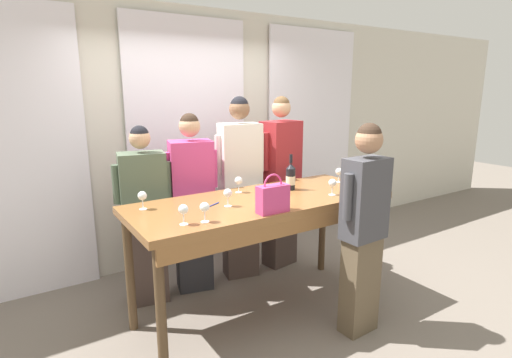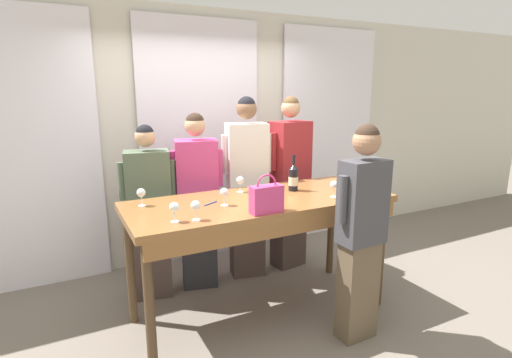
# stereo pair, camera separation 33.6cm
# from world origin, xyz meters

# --- Properties ---
(ground_plane) EXTENTS (18.00, 18.00, 0.00)m
(ground_plane) POSITION_xyz_m (0.00, 0.00, 0.00)
(ground_plane) COLOR #70665B
(wall_back) EXTENTS (12.00, 0.06, 2.80)m
(wall_back) POSITION_xyz_m (0.00, 1.51, 1.40)
(wall_back) COLOR beige
(wall_back) RESTS_ON ground_plane
(curtain_panel_left) EXTENTS (1.39, 0.03, 2.69)m
(curtain_panel_left) POSITION_xyz_m (-1.77, 1.45, 1.34)
(curtain_panel_left) COLOR white
(curtain_panel_left) RESTS_ON ground_plane
(curtain_panel_center) EXTENTS (1.39, 0.03, 2.69)m
(curtain_panel_center) POSITION_xyz_m (0.00, 1.45, 1.34)
(curtain_panel_center) COLOR white
(curtain_panel_center) RESTS_ON ground_plane
(curtain_panel_right) EXTENTS (1.39, 0.03, 2.69)m
(curtain_panel_right) POSITION_xyz_m (1.77, 1.45, 1.34)
(curtain_panel_right) COLOR white
(curtain_panel_right) RESTS_ON ground_plane
(tasting_bar) EXTENTS (2.21, 0.87, 1.05)m
(tasting_bar) POSITION_xyz_m (0.00, -0.02, 0.94)
(tasting_bar) COLOR brown
(tasting_bar) RESTS_ON ground_plane
(wine_bottle) EXTENTS (0.09, 0.09, 0.32)m
(wine_bottle) POSITION_xyz_m (0.39, 0.11, 1.16)
(wine_bottle) COLOR black
(wine_bottle) RESTS_ON tasting_bar
(handbag) EXTENTS (0.24, 0.10, 0.29)m
(handbag) POSITION_xyz_m (-0.14, -0.36, 1.16)
(handbag) COLOR #C63870
(handbag) RESTS_ON tasting_bar
(wine_glass_front_left) EXTENTS (0.07, 0.07, 0.14)m
(wine_glass_front_left) POSITION_xyz_m (-0.06, 0.27, 1.15)
(wine_glass_front_left) COLOR white
(wine_glass_front_left) RESTS_ON tasting_bar
(wine_glass_front_mid) EXTENTS (0.07, 0.07, 0.14)m
(wine_glass_front_mid) POSITION_xyz_m (-0.80, -0.26, 1.15)
(wine_glass_front_mid) COLOR white
(wine_glass_front_mid) RESTS_ON tasting_bar
(wine_glass_front_right) EXTENTS (0.07, 0.07, 0.14)m
(wine_glass_front_right) POSITION_xyz_m (0.57, -0.23, 1.15)
(wine_glass_front_right) COLOR white
(wine_glass_front_right) RESTS_ON tasting_bar
(wine_glass_center_left) EXTENTS (0.07, 0.07, 0.14)m
(wine_glass_center_left) POSITION_xyz_m (0.96, 0.08, 1.15)
(wine_glass_center_left) COLOR white
(wine_glass_center_left) RESTS_ON tasting_bar
(wine_glass_center_mid) EXTENTS (0.07, 0.07, 0.14)m
(wine_glass_center_mid) POSITION_xyz_m (-0.93, 0.24, 1.15)
(wine_glass_center_mid) COLOR white
(wine_glass_center_mid) RESTS_ON tasting_bar
(wine_glass_center_right) EXTENTS (0.07, 0.07, 0.14)m
(wine_glass_center_right) POSITION_xyz_m (-0.66, -0.29, 1.15)
(wine_glass_center_right) COLOR white
(wine_glass_center_right) RESTS_ON tasting_bar
(wine_glass_back_left) EXTENTS (0.07, 0.07, 0.14)m
(wine_glass_back_left) POSITION_xyz_m (-0.35, -0.05, 1.15)
(wine_glass_back_left) COLOR white
(wine_glass_back_left) RESTS_ON tasting_bar
(pen) EXTENTS (0.14, 0.08, 0.01)m
(pen) POSITION_xyz_m (-0.43, 0.04, 1.05)
(pen) COLOR #193399
(pen) RESTS_ON tasting_bar
(guest_olive_jacket) EXTENTS (0.51, 0.32, 1.63)m
(guest_olive_jacket) POSITION_xyz_m (-0.77, 0.74, 0.82)
(guest_olive_jacket) COLOR #473833
(guest_olive_jacket) RESTS_ON ground_plane
(guest_pink_top) EXTENTS (0.50, 0.36, 1.72)m
(guest_pink_top) POSITION_xyz_m (-0.30, 0.74, 0.87)
(guest_pink_top) COLOR #28282D
(guest_pink_top) RESTS_ON ground_plane
(guest_cream_sweater) EXTENTS (0.52, 0.33, 1.87)m
(guest_cream_sweater) POSITION_xyz_m (0.23, 0.74, 0.96)
(guest_cream_sweater) COLOR #473833
(guest_cream_sweater) RESTS_ON ground_plane
(guest_striped_shirt) EXTENTS (0.52, 0.33, 1.87)m
(guest_striped_shirt) POSITION_xyz_m (0.73, 0.74, 0.95)
(guest_striped_shirt) COLOR #473833
(guest_striped_shirt) RESTS_ON ground_plane
(host_pouring) EXTENTS (0.46, 0.22, 1.70)m
(host_pouring) POSITION_xyz_m (0.51, -0.65, 0.90)
(host_pouring) COLOR brown
(host_pouring) RESTS_ON ground_plane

